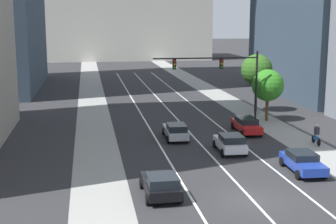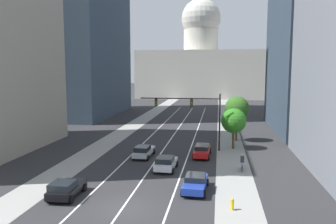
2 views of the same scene
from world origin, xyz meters
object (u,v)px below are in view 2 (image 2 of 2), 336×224
Objects in this scene: car_silver at (143,151)px; cyclist at (242,162)px; car_red at (202,150)px; traffic_signal_mast at (194,110)px; car_blue at (195,183)px; fire_hydrant at (232,204)px; street_tree_mid_right at (234,121)px; car_black at (66,188)px; street_tree_far_right at (237,109)px; capitol_building at (201,65)px; car_white at (166,163)px.

car_silver is 11.91m from cyclist.
car_red is at bearing 42.78° from cyclist.
traffic_signal_mast reaches higher than car_silver.
traffic_signal_mast is at bearing -48.70° from car_silver.
car_silver reaches higher than car_blue.
street_tree_mid_right is (0.85, 20.65, 3.23)m from fire_hydrant.
car_black is 29.54m from street_tree_far_right.
capitol_building is 104.03m from car_blue.
street_tree_far_right is (4.50, 10.12, 3.99)m from car_red.
street_tree_far_right is at bearing -83.21° from capitol_building.
car_black is 17.76m from cyclist.
car_black is 0.40× the size of traffic_signal_mast.
traffic_signal_mast reaches higher than car_black.
cyclist reaches higher than car_silver.
fire_hydrant is (13.32, -0.62, -0.30)m from car_black.
capitol_building reaches higher than street_tree_far_right.
street_tree_mid_right reaches higher than car_blue.
car_black is at bearing 109.67° from car_blue.
car_red is at bearing -113.96° from street_tree_far_right.
car_white is 4.48× the size of fire_hydrant.
cyclist is (5.62, -8.46, -4.43)m from traffic_signal_mast.
car_blue is (0.00, -11.99, -0.04)m from car_red.
street_tree_mid_right reaches higher than car_black.
traffic_signal_mast is 5.57m from street_tree_mid_right.
car_red reaches higher than car_blue.
capitol_building reaches higher than car_blue.
car_blue is 4.80m from fire_hydrant.
car_white is at bearing -122.97° from street_tree_mid_right.
car_white is at bearing 100.98° from cyclist.
car_red is 1.16× the size of car_black.
car_white is 6.08m from car_silver.
car_red is 1.06× the size of car_blue.
car_blue is 0.44× the size of traffic_signal_mast.
street_tree_far_right is at bearing -42.83° from car_silver.
street_tree_mid_right is at bearing 87.64° from fire_hydrant.
car_white reaches higher than fire_hydrant.
car_red is 1.03× the size of car_silver.
cyclist reaches higher than car_red.
cyclist reaches higher than car_white.
car_black is at bearing 177.34° from fire_hydrant.
car_white is (1.72, -97.61, -11.43)m from capitol_building.
car_silver is at bearing -134.85° from street_tree_far_right.
capitol_building reaches higher than traffic_signal_mast.
car_silver reaches higher than fire_hydrant.
street_tree_far_right reaches higher than car_black.
street_tree_far_right is at bearing -31.12° from car_black.
cyclist is (9.54, -96.44, -11.36)m from capitol_building.
cyclist reaches higher than car_blue.
car_white is at bearing -88.99° from capitol_building.
fire_hydrant is at bearing -77.46° from traffic_signal_mast.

